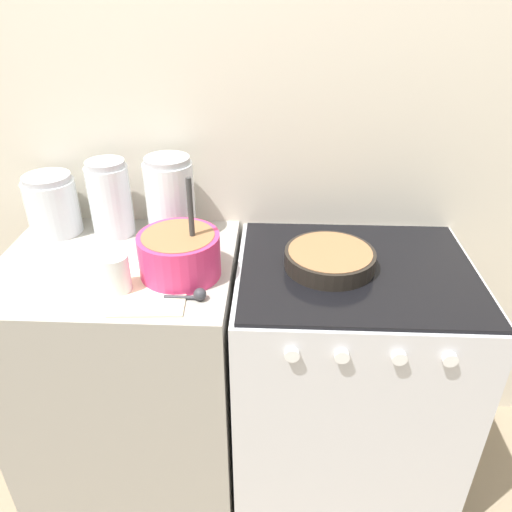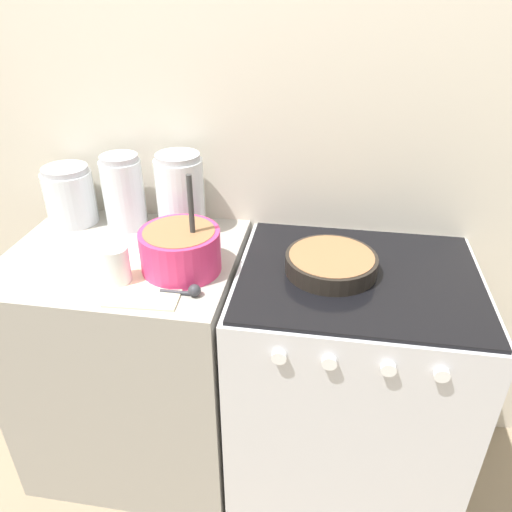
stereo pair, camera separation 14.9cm
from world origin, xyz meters
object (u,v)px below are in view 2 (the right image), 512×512
Objects in this scene: storage_jar_left at (71,199)px; mixing_bowl at (180,248)px; baking_pan at (331,263)px; stove at (346,383)px; tin_can at (116,265)px; storage_jar_right at (181,199)px; storage_jar_middle at (124,197)px.

mixing_bowl is at bearing -28.30° from storage_jar_left.
stove is at bearing -1.63° from baking_pan.
tin_can is (-0.16, -0.10, -0.02)m from mixing_bowl.
stove is 2.89× the size of mixing_bowl.
baking_pan is at bearing 14.77° from tin_can.
mixing_bowl is 0.45m from baking_pan.
storage_jar_middle is at bearing 180.00° from storage_jar_right.
mixing_bowl is 0.54m from storage_jar_left.
mixing_bowl reaches higher than storage_jar_left.
tin_can is (-0.09, -0.36, -0.06)m from storage_jar_right.
baking_pan is 2.39× the size of tin_can.
storage_jar_middle is at bearing 0.00° from storage_jar_left.
storage_jar_right is (-0.52, 0.20, 0.09)m from baking_pan.
tin_can is at bearing -104.14° from storage_jar_right.
storage_jar_middle is at bearing 107.56° from tin_can.
storage_jar_right is at bearing 0.00° from storage_jar_left.
storage_jar_middle is (0.20, 0.00, 0.02)m from storage_jar_left.
storage_jar_middle is at bearing 164.77° from baking_pan.
baking_pan is 0.56m from storage_jar_right.
storage_jar_left is at bearing 180.00° from storage_jar_right.
storage_jar_left is at bearing 151.70° from mixing_bowl.
stove is at bearing -18.17° from storage_jar_right.
baking_pan reaches higher than stove.
storage_jar_right reaches higher than tin_can.
tin_can is at bearing -48.50° from storage_jar_left.
stove is at bearing -11.12° from storage_jar_left.
mixing_bowl is at bearing -172.26° from baking_pan.
storage_jar_right is at bearing 0.00° from storage_jar_middle.
storage_jar_right is 0.37m from tin_can.
stove is at bearing 6.22° from mixing_bowl.
storage_jar_right reaches higher than storage_jar_middle.
stove is 3.25× the size of storage_jar_right.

